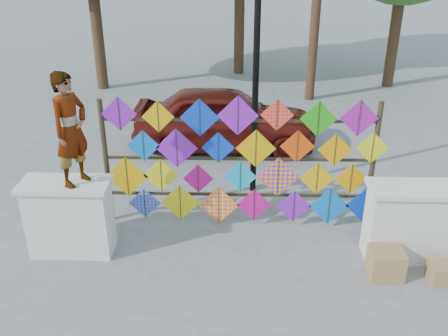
{
  "coord_description": "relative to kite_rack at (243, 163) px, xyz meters",
  "views": [
    {
      "loc": [
        -0.03,
        -6.97,
        4.85
      ],
      "look_at": [
        -0.24,
        0.6,
        1.17
      ],
      "focal_mm": 40.0,
      "sensor_mm": 36.0,
      "label": 1
    }
  ],
  "objects": [
    {
      "name": "lamppost",
      "position": [
        0.22,
        1.27,
        1.49
      ],
      "size": [
        0.28,
        0.28,
        4.46
      ],
      "color": "black",
      "rests_on": "ground"
    },
    {
      "name": "parapet_left",
      "position": [
        -2.78,
        -0.93,
        -0.55
      ],
      "size": [
        1.4,
        0.65,
        1.28
      ],
      "color": "silver",
      "rests_on": "ground"
    },
    {
      "name": "vendor_woman",
      "position": [
        -2.56,
        -0.93,
        0.96
      ],
      "size": [
        0.66,
        0.76,
        1.75
      ],
      "primitive_type": "imported",
      "rotation": [
        0.0,
        0.0,
        1.1
      ],
      "color": "#99999E",
      "rests_on": "parapet_left"
    },
    {
      "name": "kite_rack",
      "position": [
        0.0,
        0.0,
        0.0
      ],
      "size": [
        4.93,
        0.24,
        2.4
      ],
      "color": "#2D2619",
      "rests_on": "ground"
    },
    {
      "name": "cardboard_box_near",
      "position": [
        2.19,
        -1.43,
        -0.97
      ],
      "size": [
        0.5,
        0.45,
        0.45
      ],
      "primitive_type": "cube",
      "color": "#A57B50",
      "rests_on": "ground"
    },
    {
      "name": "parapet_right",
      "position": [
        2.62,
        -0.93,
        -0.55
      ],
      "size": [
        1.4,
        0.65,
        1.28
      ],
      "color": "silver",
      "rests_on": "ground"
    },
    {
      "name": "cardboard_box_far",
      "position": [
        3.0,
        -1.57,
        -1.04
      ],
      "size": [
        0.38,
        0.35,
        0.32
      ],
      "primitive_type": "cube",
      "color": "#A57B50",
      "rests_on": "ground"
    },
    {
      "name": "ground",
      "position": [
        -0.08,
        -0.73,
        -1.2
      ],
      "size": [
        80.0,
        80.0,
        0.0
      ],
      "primitive_type": "plane",
      "color": "gray",
      "rests_on": "ground"
    },
    {
      "name": "sedan",
      "position": [
        -0.39,
        3.47,
        -0.46
      ],
      "size": [
        4.33,
        1.75,
        1.47
      ],
      "primitive_type": "imported",
      "rotation": [
        0.0,
        0.0,
        1.57
      ],
      "color": "#57130F",
      "rests_on": "ground"
    }
  ]
}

